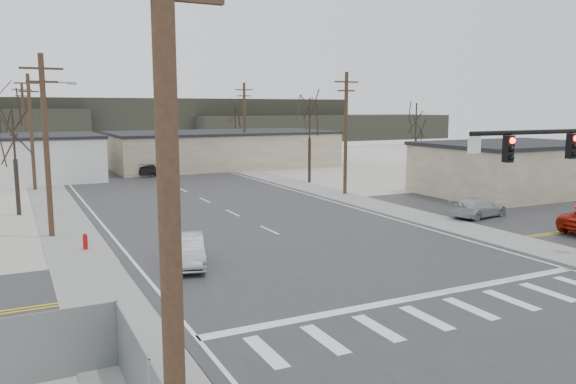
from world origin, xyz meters
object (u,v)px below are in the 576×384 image
object	(u,v)px
car_far_b	(121,154)
car_parked_dark_a	(484,191)
fire_hydrant	(85,242)
car_far_a	(148,168)
sedan_crossing	(187,250)
car_parked_silver	(479,208)

from	to	relation	value
car_far_b	car_parked_dark_a	xyz separation A→B (m)	(18.56, -50.42, 0.05)
fire_hydrant	car_parked_dark_a	bearing A→B (deg)	5.01
fire_hydrant	car_far_a	xyz separation A→B (m)	(10.06, 30.67, 0.32)
fire_hydrant	car_far_a	distance (m)	32.28
car_far_a	sedan_crossing	bearing A→B (deg)	94.73
car_far_a	car_parked_silver	world-z (taller)	car_far_a
sedan_crossing	car_parked_silver	bearing A→B (deg)	21.09
sedan_crossing	car_far_b	world-z (taller)	sedan_crossing
car_parked_dark_a	car_parked_silver	world-z (taller)	car_parked_dark_a
car_far_b	car_parked_silver	size ratio (longest dim) A/B	0.83
sedan_crossing	car_parked_silver	world-z (taller)	sedan_crossing
car_far_b	car_parked_silver	bearing A→B (deg)	-92.23
sedan_crossing	car_far_b	bearing A→B (deg)	96.60
car_far_a	car_parked_dark_a	xyz separation A→B (m)	(19.67, -28.06, -0.05)
car_far_b	sedan_crossing	bearing A→B (deg)	-112.64
fire_hydrant	car_far_a	size ratio (longest dim) A/B	0.17
car_parked_silver	fire_hydrant	bearing A→B (deg)	74.63
fire_hydrant	car_parked_silver	size ratio (longest dim) A/B	0.20
car_parked_silver	car_parked_dark_a	bearing A→B (deg)	-57.22
fire_hydrant	car_parked_silver	distance (m)	24.27
sedan_crossing	car_far_a	bearing A→B (deg)	93.88
car_far_a	car_parked_dark_a	bearing A→B (deg)	139.75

